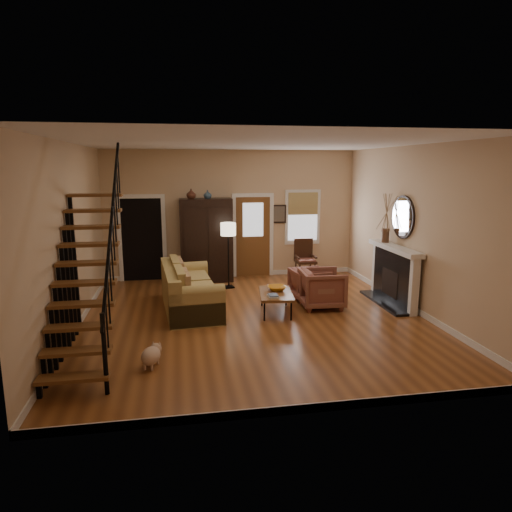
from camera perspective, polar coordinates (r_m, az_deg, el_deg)
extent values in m
plane|color=brown|center=(8.88, -0.20, -7.82)|extent=(7.00, 7.00, 0.00)
plane|color=white|center=(8.40, -0.21, 13.98)|extent=(7.00, 7.00, 0.00)
cube|color=#D4B187|center=(11.92, -3.04, 5.19)|extent=(6.50, 0.04, 3.30)
cube|color=#D4B187|center=(8.57, -22.18, 2.03)|extent=(0.04, 7.00, 3.30)
cube|color=#D4B187|center=(9.58, 19.37, 3.10)|extent=(0.04, 7.00, 3.30)
cube|color=black|center=(12.10, -13.98, 2.09)|extent=(1.00, 0.36, 2.10)
cube|color=brown|center=(12.06, -0.40, 2.39)|extent=(0.90, 0.06, 2.10)
cube|color=silver|center=(12.27, 5.85, 4.85)|extent=(0.96, 0.06, 1.46)
cube|color=black|center=(10.15, 17.03, -2.51)|extent=(0.24, 1.60, 1.15)
cube|color=white|center=(9.99, 16.92, 0.95)|extent=(0.30, 1.95, 0.10)
cylinder|color=silver|center=(9.97, 17.80, 4.65)|extent=(0.05, 0.90, 0.90)
imported|color=#4C2619|center=(11.35, -8.11, 7.70)|extent=(0.24, 0.24, 0.25)
imported|color=#334C60|center=(11.37, -6.08, 7.66)|extent=(0.20, 0.20, 0.21)
imported|color=orange|center=(9.24, 2.61, -4.04)|extent=(0.37, 0.37, 0.09)
imported|color=maroon|center=(9.56, 8.26, -4.05)|extent=(0.92, 0.90, 0.80)
imported|color=maroon|center=(10.07, 6.73, -3.52)|extent=(0.86, 0.84, 0.70)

